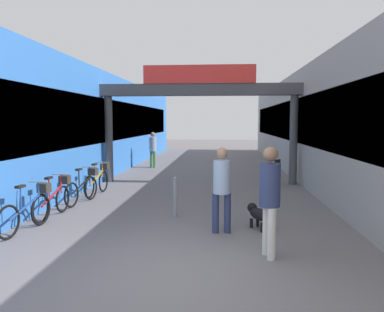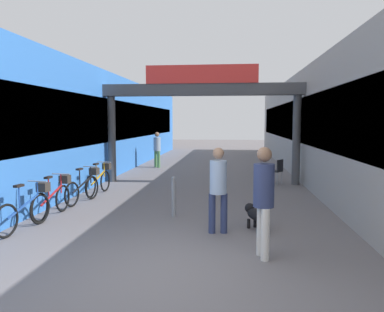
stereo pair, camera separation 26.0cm
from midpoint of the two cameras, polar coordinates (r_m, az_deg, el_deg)
name	(u,v)px [view 2 (the right image)]	position (r m, az deg, el deg)	size (l,w,h in m)	color
ground_plane	(159,270)	(5.95, -3.71, -16.92)	(80.00, 80.00, 0.00)	slate
storefront_left	(95,125)	(17.50, -14.17, 4.58)	(3.00, 26.00, 4.14)	blue
storefront_right	(327,125)	(16.94, 20.29, 4.39)	(3.00, 26.00, 4.14)	#9E9993
arcade_sign_gateway	(202,100)	(13.52, 2.06, 8.55)	(7.40, 0.47, 4.22)	#4C4C4F
pedestrian_with_dog	(218,184)	(7.51, 5.00, -4.33)	(0.40, 0.38, 1.73)	navy
pedestrian_companion	(264,194)	(6.26, 12.04, -5.73)	(0.41, 0.41, 1.84)	silver
pedestrian_carrying_crate	(157,147)	(18.26, -4.94, 1.35)	(0.48, 0.48, 1.72)	#4C7F47
dog_on_leash	(256,214)	(8.01, 10.59, -8.74)	(0.56, 0.71, 0.51)	black
bicycle_blue_nearest	(27,208)	(8.53, -22.98, -7.38)	(0.46, 1.68, 0.98)	black
bicycle_red_second	(54,197)	(9.51, -19.52, -5.98)	(0.46, 1.69, 0.98)	black
bicycle_black_third	(85,187)	(10.82, -15.40, -4.51)	(0.46, 1.68, 0.98)	black
bicycle_orange_farthest	(100,180)	(11.95, -13.28, -3.55)	(0.46, 1.69, 0.98)	black
bollard_post_metal	(174,196)	(8.89, -1.98, -6.13)	(0.10, 0.10, 0.95)	gray
cafe_chair_black_nearer	(277,169)	(13.71, 13.42, -1.98)	(0.56, 0.56, 0.89)	gray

